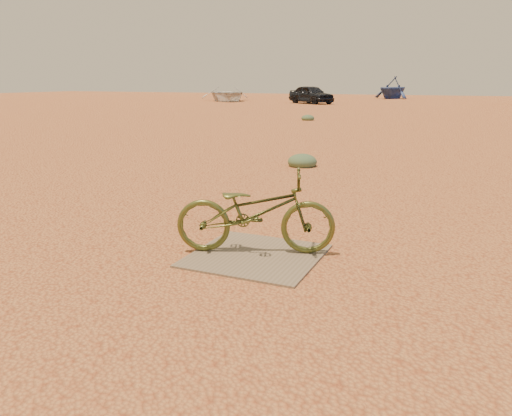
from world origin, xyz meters
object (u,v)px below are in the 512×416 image
at_px(plywood_board, 256,256).
at_px(car, 311,94).
at_px(bicycle, 255,212).
at_px(boat_far_left, 393,87).
at_px(boat_near_left, 227,94).

xyz_separation_m(plywood_board, car, (-10.15, 33.95, 0.70)).
relative_size(bicycle, car, 0.41).
bearing_deg(plywood_board, boat_far_left, 97.15).
distance_m(plywood_board, boat_far_left, 47.53).
bearing_deg(bicycle, plywood_board, -173.31).
height_order(car, boat_near_left, car).
relative_size(boat_near_left, boat_far_left, 1.44).
height_order(car, boat_far_left, boat_far_left).
relative_size(plywood_board, boat_far_left, 0.32).
height_order(bicycle, boat_far_left, boat_far_left).
distance_m(plywood_board, car, 35.44).
relative_size(plywood_board, car, 0.32).
distance_m(car, boat_near_left, 8.37).
bearing_deg(car, bicycle, -129.84).
relative_size(plywood_board, bicycle, 0.78).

